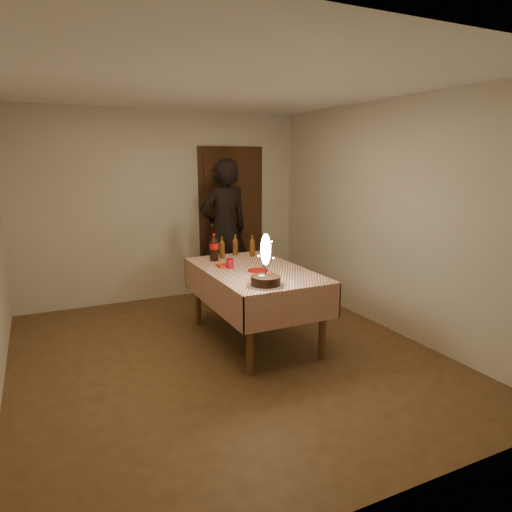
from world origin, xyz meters
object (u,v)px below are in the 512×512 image
object	(u,v)px
cola_bottle	(214,248)
amber_bottle_right	(252,247)
dining_table	(254,279)
amber_bottle_mid	(235,246)
red_plate	(258,270)
clear_cup	(265,262)
birthday_cake	(266,273)
red_cup	(230,263)
amber_bottle_left	(222,248)
photographer	(224,230)

from	to	relation	value
cola_bottle	amber_bottle_right	distance (m)	0.50
dining_table	amber_bottle_mid	distance (m)	0.77
red_plate	clear_cup	bearing A→B (deg)	41.39
clear_cup	birthday_cake	bearing A→B (deg)	-116.79
cola_bottle	amber_bottle_right	size ratio (longest dim) A/B	1.25
clear_cup	amber_bottle_right	world-z (taller)	amber_bottle_right
red_cup	amber_bottle_right	world-z (taller)	amber_bottle_right
amber_bottle_right	amber_bottle_mid	bearing A→B (deg)	139.82
cola_bottle	amber_bottle_left	world-z (taller)	cola_bottle
amber_bottle_right	photographer	xyz separation A→B (m)	(0.04, 0.99, 0.06)
red_cup	amber_bottle_left	bearing A→B (deg)	77.95
red_plate	amber_bottle_mid	xyz separation A→B (m)	(0.09, 0.82, 0.11)
amber_bottle_left	amber_bottle_right	size ratio (longest dim) A/B	1.00
clear_cup	red_plate	bearing A→B (deg)	-138.61
red_plate	cola_bottle	bearing A→B (deg)	110.25
birthday_cake	cola_bottle	xyz separation A→B (m)	(-0.06, 1.19, 0.03)
birthday_cake	photographer	bearing A→B (deg)	77.85
dining_table	cola_bottle	xyz separation A→B (m)	(-0.24, 0.56, 0.26)
red_plate	photographer	distance (m)	1.72
cola_bottle	photographer	bearing A→B (deg)	62.42
cola_bottle	photographer	size ratio (longest dim) A/B	0.16
birthday_cake	dining_table	bearing A→B (deg)	74.00
red_plate	amber_bottle_left	bearing A→B (deg)	98.28
red_plate	amber_bottle_right	distance (m)	0.74
red_plate	dining_table	bearing A→B (deg)	91.94
photographer	red_cup	bearing A→B (deg)	-109.58
red_cup	clear_cup	size ratio (longest dim) A/B	1.11
photographer	amber_bottle_left	bearing A→B (deg)	-113.35
red_plate	amber_bottle_mid	bearing A→B (deg)	83.57
dining_table	red_plate	distance (m)	0.14
red_plate	cola_bottle	xyz separation A→B (m)	(-0.24, 0.66, 0.15)
birthday_cake	clear_cup	world-z (taller)	birthday_cake
birthday_cake	clear_cup	bearing A→B (deg)	63.21
red_plate	red_cup	bearing A→B (deg)	130.66
birthday_cake	red_cup	distance (m)	0.79
amber_bottle_right	dining_table	bearing A→B (deg)	-113.61
dining_table	red_cup	distance (m)	0.31
amber_bottle_mid	photographer	size ratio (longest dim) A/B	0.13
dining_table	red_cup	world-z (taller)	red_cup
red_plate	photographer	world-z (taller)	photographer
cola_bottle	amber_bottle_mid	bearing A→B (deg)	26.67
amber_bottle_left	amber_bottle_mid	distance (m)	0.22
birthday_cake	amber_bottle_left	size ratio (longest dim) A/B	1.90
clear_cup	cola_bottle	bearing A→B (deg)	127.70
dining_table	clear_cup	size ratio (longest dim) A/B	19.11
clear_cup	cola_bottle	world-z (taller)	cola_bottle
clear_cup	amber_bottle_left	xyz separation A→B (m)	(-0.27, 0.61, 0.07)
dining_table	amber_bottle_left	xyz separation A→B (m)	(-0.11, 0.66, 0.22)
amber_bottle_mid	photographer	world-z (taller)	photographer
dining_table	amber_bottle_mid	world-z (taller)	amber_bottle_mid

